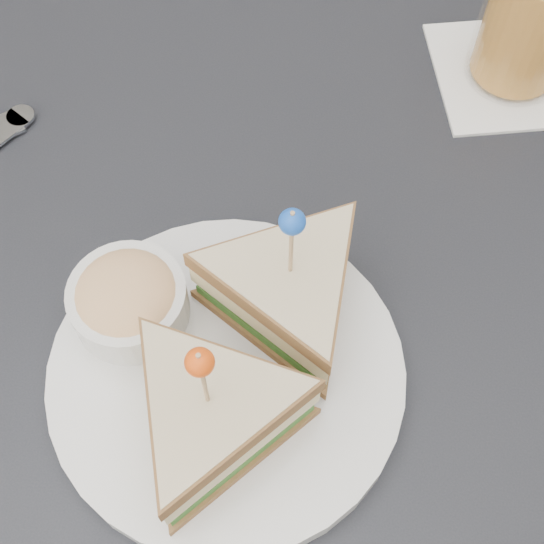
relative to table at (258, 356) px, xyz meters
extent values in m
plane|color=#3F3833|center=(0.00, 0.00, -0.67)|extent=(3.50, 3.50, 0.00)
cube|color=black|center=(0.00, 0.00, 0.06)|extent=(0.80, 0.80, 0.03)
cylinder|color=black|center=(-0.35, 0.35, -0.31)|extent=(0.04, 0.04, 0.72)
cylinder|color=silver|center=(-0.01, -0.05, 0.08)|extent=(0.31, 0.31, 0.01)
cylinder|color=silver|center=(-0.01, -0.05, 0.09)|extent=(0.31, 0.31, 0.00)
cylinder|color=tan|center=(-0.01, -0.10, 0.18)|extent=(0.00, 0.00, 0.08)
sphere|color=#E54A0E|center=(-0.01, -0.10, 0.21)|extent=(0.02, 0.02, 0.02)
cylinder|color=tan|center=(0.02, 0.00, 0.18)|extent=(0.00, 0.00, 0.08)
sphere|color=#184CB5|center=(0.02, 0.00, 0.21)|extent=(0.02, 0.02, 0.02)
cylinder|color=silver|center=(-0.08, -0.02, 0.11)|extent=(0.10, 0.10, 0.04)
ellipsoid|color=#E0B772|center=(-0.08, -0.02, 0.12)|extent=(0.09, 0.09, 0.03)
cylinder|color=silver|center=(-0.23, 0.14, 0.08)|extent=(0.03, 0.03, 0.00)
cube|color=white|center=(0.17, 0.27, 0.08)|extent=(0.16, 0.16, 0.00)
cylinder|color=#CD893A|center=(0.17, 0.27, 0.14)|extent=(0.09, 0.09, 0.10)
camera|label=1|loc=(0.06, -0.23, 0.57)|focal=50.00mm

